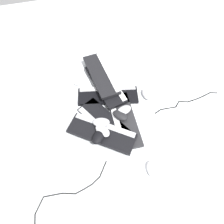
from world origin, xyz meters
The scene contains 17 objects.
ground_plane centered at (0.00, 0.00, 0.00)m, with size 3.20×3.20×0.00m, color silver.
keyboard_0 centered at (0.18, 0.03, 0.01)m, with size 0.24×0.46×0.03m.
keyboard_1 centered at (-0.05, 0.10, 0.01)m, with size 0.46×0.35×0.03m.
keyboard_2 centered at (-0.05, -0.03, 0.01)m, with size 0.45×0.17×0.03m.
keyboard_3 centered at (-0.13, 0.14, 0.04)m, with size 0.38×0.44×0.03m.
keyboard_4 centered at (0.27, 0.02, 0.04)m, with size 0.46×0.24×0.03m.
keyboard_5 centered at (0.34, 0.04, 0.07)m, with size 0.45×0.20×0.03m.
mouse_0 centered at (-0.03, -0.01, 0.05)m, with size 0.11×0.07×0.04m, color black.
mouse_1 centered at (0.00, -0.04, 0.05)m, with size 0.11×0.07×0.04m, color #B7B7BC.
mouse_2 centered at (0.11, -0.25, 0.02)m, with size 0.11×0.07×0.04m, color #B7B7BC.
mouse_3 centered at (-0.07, 0.13, 0.08)m, with size 0.11×0.07×0.04m, color #B7B7BC.
mouse_4 centered at (-0.44, -0.09, 0.02)m, with size 0.11×0.07×0.04m, color silver.
mouse_5 centered at (-0.17, 0.17, 0.08)m, with size 0.11×0.07×0.04m, color black.
mouse_6 centered at (0.38, 0.21, 0.02)m, with size 0.11×0.07×0.04m, color silver.
mouse_7 centered at (-0.13, 0.14, 0.08)m, with size 0.11×0.07×0.04m, color #B7B7BC.
cable_0 centered at (-0.02, -0.52, 0.00)m, with size 0.08×0.52×0.01m.
cable_1 centered at (-0.50, 0.48, 0.00)m, with size 0.48×0.55×0.01m.
Camera 1 is at (-0.77, 0.25, 1.31)m, focal length 35.00 mm.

